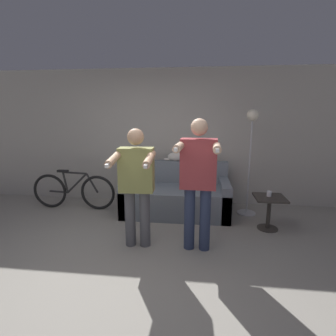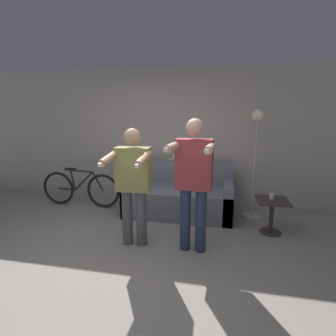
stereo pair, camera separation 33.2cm
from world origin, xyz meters
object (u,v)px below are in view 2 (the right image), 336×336
person_right (194,177)px  cat (180,156)px  person_left (133,180)px  cup (272,196)px  floor_lamp (256,143)px  couch (179,197)px  bicycle (80,189)px  side_table (272,209)px

person_right → cat: size_ratio=4.29×
person_left → cup: person_left is taller
floor_lamp → cup: 0.95m
couch → bicycle: 1.93m
person_right → side_table: (1.10, 0.75, -0.62)m
couch → side_table: (1.48, -0.51, 0.08)m
couch → side_table: 1.57m
person_right → side_table: 1.47m
cup → bicycle: bearing=172.0°
couch → person_left: (-0.41, -1.27, 0.62)m
person_right → cat: 1.67m
floor_lamp → cup: floor_lamp is taller
person_left → cat: size_ratio=3.97×
person_right → floor_lamp: 1.65m
side_table → cup: size_ratio=6.26×
person_right → floor_lamp: bearing=60.1°
person_right → cup: person_right is taller
person_right → floor_lamp: size_ratio=0.93×
person_left → person_right: (0.79, 0.00, 0.08)m
person_left → floor_lamp: floor_lamp is taller
couch → cup: couch is taller
side_table → cup: (-0.01, 0.02, 0.19)m
person_right → cat: bearing=107.4°
couch → side_table: bearing=-19.1°
person_left → person_right: 0.80m
couch → cup: bearing=-18.4°
side_table → bicycle: 3.44m
bicycle → floor_lamp: bearing=2.0°
cat → side_table: size_ratio=0.77×
person_right → side_table: size_ratio=3.28×
person_right → bicycle: size_ratio=1.08×
person_right → cup: 1.41m
bicycle → cup: bearing=-8.0°
floor_lamp → side_table: (0.22, -0.61, -0.91)m
person_right → person_left: bearing=-177.0°
person_left → cat: (0.37, 1.62, 0.06)m
cat → bicycle: size_ratio=0.25×
floor_lamp → cup: size_ratio=22.03×
couch → person_right: 1.50m
couch → cup: size_ratio=22.28×
bicycle → cat: bearing=10.9°
couch → person_left: size_ratio=1.17×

